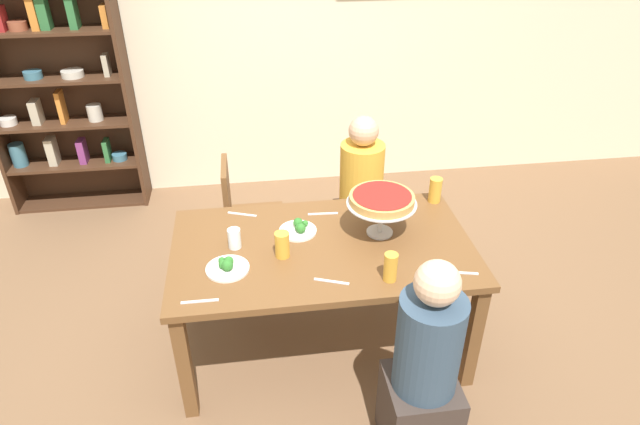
{
  "coord_description": "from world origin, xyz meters",
  "views": [
    {
      "loc": [
        -0.36,
        -2.46,
        2.5
      ],
      "look_at": [
        0.0,
        0.1,
        0.89
      ],
      "focal_mm": 30.96,
      "sensor_mm": 36.0,
      "label": 1
    }
  ],
  "objects_px": {
    "cutlery_fork_near": "(242,214)",
    "cutlery_knife_far": "(323,214)",
    "diner_far_right": "(360,204)",
    "bookshelf": "(53,73)",
    "beer_glass_amber_tall": "(435,190)",
    "cutlery_fork_far": "(200,301)",
    "chair_far_left": "(245,214)",
    "salad_plate_near_diner": "(227,266)",
    "beer_glass_amber_short": "(390,267)",
    "beer_glass_amber_spare": "(282,245)",
    "salad_plate_far_diner": "(299,229)",
    "dining_table": "(322,258)",
    "cutlery_knife_near": "(331,281)",
    "deep_dish_pizza_stand": "(382,201)",
    "water_glass_clear_near": "(234,238)",
    "diner_near_right": "(424,377)",
    "cutlery_spare_fork": "(461,273)"
  },
  "relations": [
    {
      "from": "cutlery_fork_near",
      "to": "cutlery_knife_far",
      "type": "bearing_deg",
      "value": -166.57
    },
    {
      "from": "diner_far_right",
      "to": "bookshelf",
      "type": "bearing_deg",
      "value": -118.53
    },
    {
      "from": "bookshelf",
      "to": "beer_glass_amber_tall",
      "type": "relative_size",
      "value": 13.98
    },
    {
      "from": "cutlery_fork_far",
      "to": "cutlery_fork_near",
      "type": "bearing_deg",
      "value": 74.66
    },
    {
      "from": "chair_far_left",
      "to": "salad_plate_near_diner",
      "type": "height_order",
      "value": "chair_far_left"
    },
    {
      "from": "diner_far_right",
      "to": "beer_glass_amber_short",
      "type": "xyz_separation_m",
      "value": [
        -0.09,
        -1.15,
        0.33
      ]
    },
    {
      "from": "beer_glass_amber_spare",
      "to": "cutlery_fork_near",
      "type": "distance_m",
      "value": 0.5
    },
    {
      "from": "salad_plate_far_diner",
      "to": "cutlery_knife_far",
      "type": "height_order",
      "value": "salad_plate_far_diner"
    },
    {
      "from": "dining_table",
      "to": "cutlery_knife_far",
      "type": "xyz_separation_m",
      "value": [
        0.05,
        0.32,
        0.09
      ]
    },
    {
      "from": "diner_far_right",
      "to": "cutlery_knife_near",
      "type": "distance_m",
      "value": 1.22
    },
    {
      "from": "salad_plate_near_diner",
      "to": "beer_glass_amber_tall",
      "type": "xyz_separation_m",
      "value": [
        1.28,
        0.52,
        0.06
      ]
    },
    {
      "from": "cutlery_fork_far",
      "to": "cutlery_knife_far",
      "type": "xyz_separation_m",
      "value": [
        0.7,
        0.7,
        0.0
      ]
    },
    {
      "from": "diner_far_right",
      "to": "beer_glass_amber_short",
      "type": "relative_size",
      "value": 7.41
    },
    {
      "from": "cutlery_knife_far",
      "to": "deep_dish_pizza_stand",
      "type": "bearing_deg",
      "value": 143.51
    },
    {
      "from": "bookshelf",
      "to": "water_glass_clear_near",
      "type": "relative_size",
      "value": 19.48
    },
    {
      "from": "chair_far_left",
      "to": "water_glass_clear_near",
      "type": "bearing_deg",
      "value": -3.99
    },
    {
      "from": "diner_near_right",
      "to": "cutlery_spare_fork",
      "type": "height_order",
      "value": "diner_near_right"
    },
    {
      "from": "bookshelf",
      "to": "diner_near_right",
      "type": "bearing_deg",
      "value": -51.56
    },
    {
      "from": "diner_near_right",
      "to": "diner_far_right",
      "type": "bearing_deg",
      "value": -0.61
    },
    {
      "from": "dining_table",
      "to": "deep_dish_pizza_stand",
      "type": "bearing_deg",
      "value": 12.25
    },
    {
      "from": "beer_glass_amber_tall",
      "to": "cutlery_knife_far",
      "type": "bearing_deg",
      "value": -175.46
    },
    {
      "from": "diner_near_right",
      "to": "cutlery_knife_near",
      "type": "xyz_separation_m",
      "value": [
        -0.37,
        0.44,
        0.25
      ]
    },
    {
      "from": "cutlery_knife_near",
      "to": "cutlery_knife_far",
      "type": "xyz_separation_m",
      "value": [
        0.05,
        0.64,
        0.0
      ]
    },
    {
      "from": "dining_table",
      "to": "diner_near_right",
      "type": "distance_m",
      "value": 0.87
    },
    {
      "from": "salad_plate_near_diner",
      "to": "cutlery_fork_far",
      "type": "height_order",
      "value": "salad_plate_near_diner"
    },
    {
      "from": "chair_far_left",
      "to": "beer_glass_amber_short",
      "type": "relative_size",
      "value": 5.61
    },
    {
      "from": "diner_near_right",
      "to": "cutlery_knife_far",
      "type": "height_order",
      "value": "diner_near_right"
    },
    {
      "from": "chair_far_left",
      "to": "beer_glass_amber_tall",
      "type": "distance_m",
      "value": 1.3
    },
    {
      "from": "salad_plate_far_diner",
      "to": "cutlery_fork_far",
      "type": "bearing_deg",
      "value": -134.98
    },
    {
      "from": "beer_glass_amber_short",
      "to": "salad_plate_far_diner",
      "type": "bearing_deg",
      "value": 129.71
    },
    {
      "from": "salad_plate_near_diner",
      "to": "water_glass_clear_near",
      "type": "height_order",
      "value": "water_glass_clear_near"
    },
    {
      "from": "diner_near_right",
      "to": "diner_far_right",
      "type": "relative_size",
      "value": 1.0
    },
    {
      "from": "dining_table",
      "to": "bookshelf",
      "type": "bearing_deg",
      "value": 132.38
    },
    {
      "from": "chair_far_left",
      "to": "cutlery_knife_near",
      "type": "distance_m",
      "value": 1.22
    },
    {
      "from": "cutlery_fork_near",
      "to": "cutlery_knife_near",
      "type": "xyz_separation_m",
      "value": [
        0.43,
        -0.7,
        0.0
      ]
    },
    {
      "from": "beer_glass_amber_tall",
      "to": "cutlery_fork_near",
      "type": "relative_size",
      "value": 0.88
    },
    {
      "from": "deep_dish_pizza_stand",
      "to": "beer_glass_amber_tall",
      "type": "height_order",
      "value": "deep_dish_pizza_stand"
    },
    {
      "from": "deep_dish_pizza_stand",
      "to": "beer_glass_amber_short",
      "type": "height_order",
      "value": "deep_dish_pizza_stand"
    },
    {
      "from": "diner_near_right",
      "to": "cutlery_knife_near",
      "type": "relative_size",
      "value": 6.39
    },
    {
      "from": "beer_glass_amber_spare",
      "to": "cutlery_knife_far",
      "type": "relative_size",
      "value": 0.81
    },
    {
      "from": "cutlery_knife_near",
      "to": "cutlery_knife_far",
      "type": "bearing_deg",
      "value": 106.36
    },
    {
      "from": "diner_near_right",
      "to": "cutlery_spare_fork",
      "type": "relative_size",
      "value": 6.39
    },
    {
      "from": "beer_glass_amber_short",
      "to": "water_glass_clear_near",
      "type": "height_order",
      "value": "beer_glass_amber_short"
    },
    {
      "from": "diner_far_right",
      "to": "cutlery_fork_far",
      "type": "height_order",
      "value": "diner_far_right"
    },
    {
      "from": "salad_plate_far_diner",
      "to": "cutlery_fork_far",
      "type": "height_order",
      "value": "salad_plate_far_diner"
    },
    {
      "from": "diner_near_right",
      "to": "cutlery_knife_near",
      "type": "distance_m",
      "value": 0.63
    },
    {
      "from": "salad_plate_far_diner",
      "to": "beer_glass_amber_short",
      "type": "height_order",
      "value": "beer_glass_amber_short"
    },
    {
      "from": "cutlery_fork_far",
      "to": "diner_far_right",
      "type": "bearing_deg",
      "value": 49.39
    },
    {
      "from": "deep_dish_pizza_stand",
      "to": "cutlery_knife_near",
      "type": "relative_size",
      "value": 2.17
    },
    {
      "from": "beer_glass_amber_short",
      "to": "water_glass_clear_near",
      "type": "bearing_deg",
      "value": 153.11
    }
  ]
}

